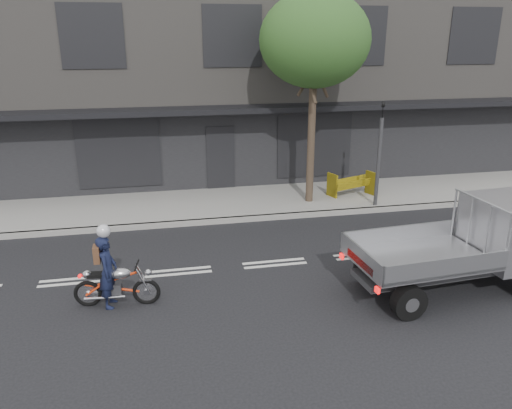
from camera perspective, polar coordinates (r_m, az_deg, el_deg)
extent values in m
plane|color=black|center=(12.62, 2.14, -6.75)|extent=(80.00, 80.00, 0.00)
cube|color=gray|center=(16.87, -1.60, 0.26)|extent=(32.00, 3.20, 0.15)
cube|color=gray|center=(15.38, -0.56, -1.60)|extent=(32.00, 0.20, 0.15)
cube|color=slate|center=(22.57, -4.71, 15.10)|extent=(26.00, 10.00, 8.00)
cylinder|color=#382B21|center=(16.40, 6.29, 6.59)|extent=(0.24, 0.24, 4.00)
ellipsoid|color=#365B22|center=(16.03, 6.73, 18.19)|extent=(3.40, 3.40, 2.89)
cylinder|color=#2D2D30|center=(16.46, 13.80, 4.42)|extent=(0.12, 0.12, 3.00)
imported|color=black|center=(16.13, 14.28, 10.44)|extent=(0.08, 0.10, 0.50)
torus|color=black|center=(11.23, -18.65, -9.63)|extent=(0.60, 0.16, 0.59)
torus|color=black|center=(10.99, -12.40, -9.70)|extent=(0.60, 0.16, 0.59)
cube|color=#2D2D30|center=(11.06, -15.85, -9.25)|extent=(0.32, 0.24, 0.24)
ellipsoid|color=#ABAAAF|center=(10.87, -15.28, -7.59)|extent=(0.51, 0.33, 0.24)
cube|color=black|center=(10.97, -17.46, -7.67)|extent=(0.49, 0.27, 0.08)
cylinder|color=black|center=(10.73, -13.48, -6.79)|extent=(0.10, 0.53, 0.03)
imported|color=black|center=(10.88, -16.59, -7.38)|extent=(0.45, 0.62, 1.57)
cylinder|color=black|center=(10.64, 17.05, -10.62)|extent=(0.74, 0.32, 0.72)
cylinder|color=black|center=(11.86, 12.90, -7.06)|extent=(0.74, 0.32, 0.72)
cylinder|color=black|center=(13.52, 24.40, -5.05)|extent=(0.74, 0.32, 0.72)
cube|color=#2D2D30|center=(11.97, 21.28, -6.83)|extent=(4.44, 1.28, 0.13)
cube|color=#B7B6BC|center=(12.61, 27.10, -2.60)|extent=(1.74, 1.83, 1.43)
cube|color=#A7A8AC|center=(11.38, 18.20, -5.85)|extent=(2.99, 2.07, 0.10)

